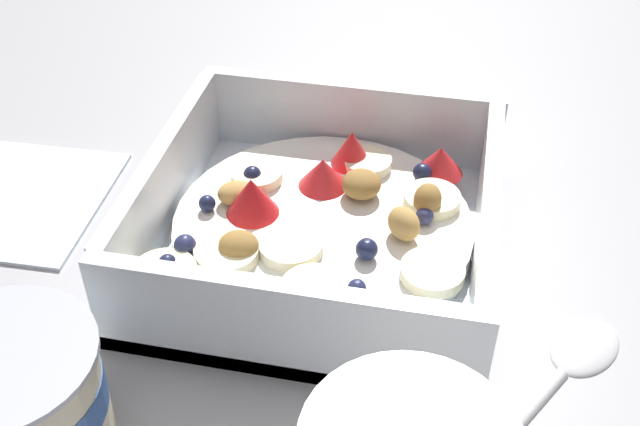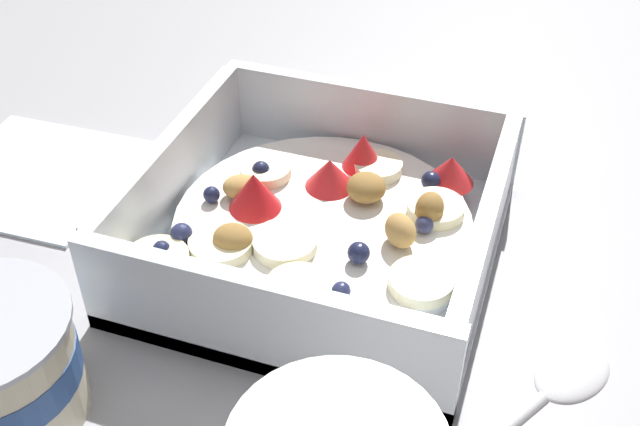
% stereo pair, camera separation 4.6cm
% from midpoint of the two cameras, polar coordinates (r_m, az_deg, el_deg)
% --- Properties ---
extents(ground_plane, '(2.40, 2.40, 0.00)m').
position_cam_midpoint_polar(ground_plane, '(0.49, -2.02, -1.44)').
color(ground_plane, '#9E9EA3').
extents(fruit_bowl, '(0.20, 0.20, 0.06)m').
position_cam_midpoint_polar(fruit_bowl, '(0.47, -2.78, -0.96)').
color(fruit_bowl, white).
rests_on(fruit_bowl, ground).
extents(spoon, '(0.11, 0.16, 0.01)m').
position_cam_midpoint_polar(spoon, '(0.42, 14.06, -11.20)').
color(spoon, silver).
rests_on(spoon, ground).
extents(yogurt_cup, '(0.09, 0.09, 0.06)m').
position_cam_midpoint_polar(yogurt_cup, '(0.40, -24.44, -12.40)').
color(yogurt_cup, beige).
rests_on(yogurt_cup, ground).
extents(folded_napkin, '(0.12, 0.12, 0.01)m').
position_cam_midpoint_polar(folded_napkin, '(0.57, -23.61, 1.00)').
color(folded_napkin, silver).
rests_on(folded_napkin, ground).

